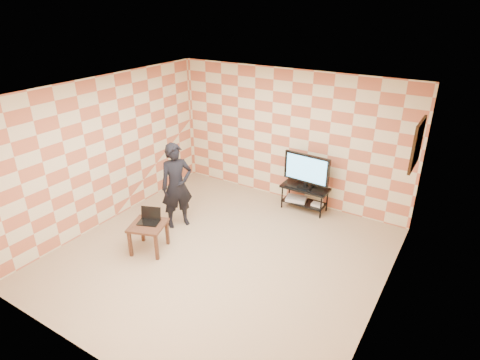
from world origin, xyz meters
name	(u,v)px	position (x,y,z in m)	size (l,w,h in m)	color
floor	(221,256)	(0.00, 0.00, 0.00)	(5.00, 5.00, 0.00)	tan
wall_back	(290,137)	(0.00, 2.50, 1.35)	(5.00, 0.02, 2.70)	beige
wall_front	(84,269)	(0.00, -2.50, 1.35)	(5.00, 0.02, 2.70)	beige
wall_left	(106,152)	(-2.50, 0.00, 1.35)	(0.02, 5.00, 2.70)	beige
wall_right	(388,228)	(2.50, 0.00, 1.35)	(0.02, 5.00, 2.70)	beige
ceiling	(217,94)	(0.00, 0.00, 2.70)	(5.00, 5.00, 0.02)	white
wall_art	(417,144)	(2.47, 1.55, 1.95)	(0.04, 0.72, 0.72)	black
tv_stand	(305,193)	(0.53, 2.20, 0.36)	(0.94, 0.42, 0.50)	black
tv	(307,169)	(0.53, 2.19, 0.88)	(0.94, 0.19, 0.68)	black
dvd_player	(296,199)	(0.37, 2.16, 0.21)	(0.39, 0.28, 0.07)	#BCBCBE
game_console	(317,205)	(0.81, 2.17, 0.20)	(0.21, 0.15, 0.05)	silver
side_table	(148,229)	(-1.12, -0.49, 0.41)	(0.70, 0.70, 0.50)	#361B10
laptop	(150,219)	(-1.16, -0.40, 0.55)	(0.42, 0.38, 0.23)	black
person	(177,186)	(-1.24, 0.42, 0.80)	(0.59, 0.38, 1.61)	black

